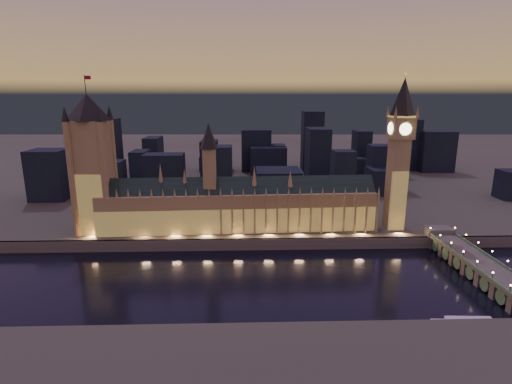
{
  "coord_description": "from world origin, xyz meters",
  "views": [
    {
      "loc": [
        -3.48,
        -219.29,
        105.09
      ],
      "look_at": [
        5.0,
        55.0,
        38.0
      ],
      "focal_mm": 28.0,
      "sensor_mm": 36.0,
      "label": 1
    }
  ],
  "objects_px": {
    "elizabeth_tower": "(400,142)",
    "westminster_bridge": "(477,266)",
    "victoria_tower": "(92,157)",
    "river_boat": "(470,325)",
    "palace_of_westminster": "(237,205)"
  },
  "relations": [
    {
      "from": "elizabeth_tower",
      "to": "westminster_bridge",
      "type": "distance_m",
      "value": 96.92
    },
    {
      "from": "victoria_tower",
      "to": "elizabeth_tower",
      "type": "relative_size",
      "value": 0.95
    },
    {
      "from": "westminster_bridge",
      "to": "river_boat",
      "type": "relative_size",
      "value": 2.77
    },
    {
      "from": "westminster_bridge",
      "to": "elizabeth_tower",
      "type": "bearing_deg",
      "value": 112.18
    },
    {
      "from": "elizabeth_tower",
      "to": "river_boat",
      "type": "distance_m",
      "value": 139.49
    },
    {
      "from": "palace_of_westminster",
      "to": "elizabeth_tower",
      "type": "bearing_deg",
      "value": 0.09
    },
    {
      "from": "victoria_tower",
      "to": "elizabeth_tower",
      "type": "bearing_deg",
      "value": 0.0
    },
    {
      "from": "river_boat",
      "to": "elizabeth_tower",
      "type": "bearing_deg",
      "value": 86.37
    },
    {
      "from": "river_boat",
      "to": "victoria_tower",
      "type": "bearing_deg",
      "value": 150.32
    },
    {
      "from": "elizabeth_tower",
      "to": "westminster_bridge",
      "type": "relative_size",
      "value": 1.02
    },
    {
      "from": "victoria_tower",
      "to": "westminster_bridge",
      "type": "distance_m",
      "value": 259.4
    },
    {
      "from": "victoria_tower",
      "to": "westminster_bridge",
      "type": "xyz_separation_m",
      "value": [
        244.65,
        -65.37,
        -56.22
      ]
    },
    {
      "from": "palace_of_westminster",
      "to": "westminster_bridge",
      "type": "relative_size",
      "value": 1.79
    },
    {
      "from": "westminster_bridge",
      "to": "river_boat",
      "type": "xyz_separation_m",
      "value": [
        -34.25,
        -54.55,
        -4.43
      ]
    },
    {
      "from": "victoria_tower",
      "to": "river_boat",
      "type": "relative_size",
      "value": 2.69
    }
  ]
}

